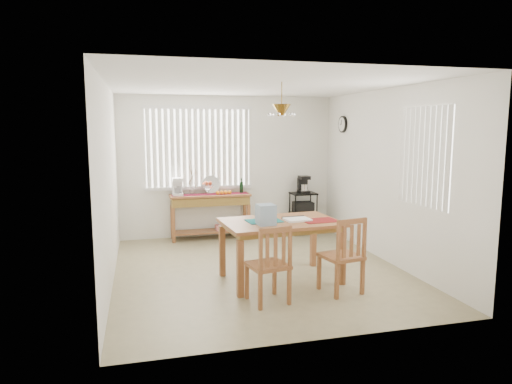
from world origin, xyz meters
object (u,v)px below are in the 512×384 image
object	(u,v)px
sideboard	(211,205)
chair_left	(269,265)
wire_cart	(303,209)
dining_table	(281,228)
chair_right	(343,256)
cart_items	(303,185)

from	to	relation	value
sideboard	chair_left	distance (m)	3.27
wire_cart	dining_table	xyz separation A→B (m)	(-1.22, -2.46, 0.24)
chair_left	chair_right	xyz separation A→B (m)	(0.97, 0.09, 0.01)
sideboard	cart_items	xyz separation A→B (m)	(1.77, -0.05, 0.33)
chair_right	wire_cart	bearing A→B (deg)	78.61
sideboard	chair_right	distance (m)	3.37
wire_cart	chair_right	world-z (taller)	chair_right
chair_left	dining_table	bearing A→B (deg)	63.65
dining_table	wire_cart	bearing A→B (deg)	63.51
cart_items	chair_left	size ratio (longest dim) A/B	0.35
chair_right	dining_table	bearing A→B (deg)	132.61
sideboard	dining_table	size ratio (longest dim) A/B	0.92
sideboard	wire_cart	size ratio (longest dim) A/B	1.84
wire_cart	chair_left	xyz separation A→B (m)	(-1.59, -3.20, -0.02)
wire_cart	chair_left	size ratio (longest dim) A/B	0.85
sideboard	dining_table	distance (m)	2.57
sideboard	cart_items	distance (m)	1.80
cart_items	dining_table	world-z (taller)	cart_items
cart_items	chair_left	xyz separation A→B (m)	(-1.59, -3.21, -0.49)
chair_right	sideboard	bearing A→B (deg)	109.83
wire_cart	chair_left	bearing A→B (deg)	-116.45
wire_cart	chair_left	world-z (taller)	chair_left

